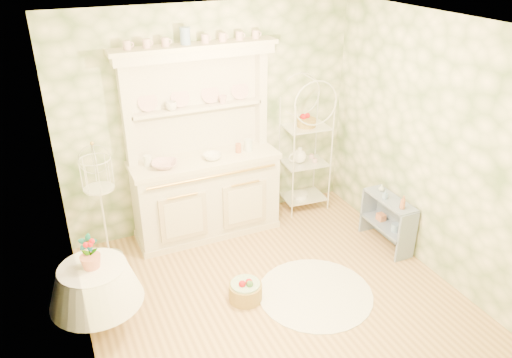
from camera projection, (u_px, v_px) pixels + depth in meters
name	position (u px, v px, depth m)	size (l,w,h in m)	color
floor	(276.00, 300.00, 5.09)	(3.60, 3.60, 0.00)	tan
ceiling	(282.00, 27.00, 3.89)	(3.60, 3.60, 0.00)	white
wall_left	(69.00, 225.00, 3.83)	(3.60, 3.60, 0.00)	#F5EDC7
wall_right	(434.00, 150.00, 5.15)	(3.60, 3.60, 0.00)	#F5EDC7
wall_back	(211.00, 120.00, 5.96)	(3.60, 3.60, 0.00)	#F5EDC7
wall_front	(412.00, 303.00, 3.02)	(3.60, 3.60, 0.00)	#F5EDC7
kitchen_dresser	(204.00, 147.00, 5.75)	(1.87, 0.61, 2.29)	white
bakers_rack	(305.00, 149.00, 6.45)	(0.52, 0.37, 1.68)	white
side_shelf	(387.00, 223.00, 5.87)	(0.25, 0.68, 0.59)	#7787A4
round_table	(98.00, 300.00, 4.56)	(0.64, 0.64, 0.70)	white
birdcage_stand	(101.00, 203.00, 5.40)	(0.34, 0.34, 1.46)	white
floor_basket	(245.00, 291.00, 5.06)	(0.31, 0.31, 0.20)	#A88842
lace_rug	(315.00, 293.00, 5.17)	(1.19, 1.19, 0.01)	white
bowl_floral	(165.00, 167.00, 5.56)	(0.28, 0.28, 0.07)	white
bowl_white	(213.00, 159.00, 5.76)	(0.21, 0.21, 0.07)	white
cup_left	(171.00, 108.00, 5.56)	(0.13, 0.13, 0.10)	white
cup_right	(223.00, 101.00, 5.78)	(0.10, 0.10, 0.09)	white
potted_geranium	(89.00, 254.00, 4.35)	(0.16, 0.11, 0.31)	#3F7238
bottle_amber	(403.00, 203.00, 5.50)	(0.06, 0.06, 0.16)	#B96C47
bottle_blue	(385.00, 196.00, 5.72)	(0.05, 0.05, 0.10)	#789AC7
bottle_glass	(381.00, 188.00, 5.89)	(0.06, 0.06, 0.08)	silver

